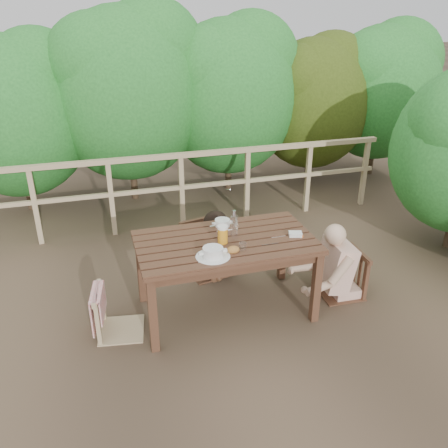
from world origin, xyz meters
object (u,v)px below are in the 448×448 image
object	(u,v)px
chair_far	(210,228)
chair_right	(343,256)
tumbler	(243,247)
diner_right	(348,236)
table	(225,277)
soup_near	(213,253)
bottle	(234,224)
woman	(209,222)
beer_glass	(223,235)
butter_tub	(295,235)
soup_far	(222,223)
bread_roll	(233,250)
chair_left	(118,292)

from	to	relation	value
chair_far	chair_right	world-z (taller)	chair_far
tumbler	diner_right	bearing A→B (deg)	8.48
table	diner_right	distance (m)	1.27
diner_right	soup_near	distance (m)	1.45
soup_near	bottle	world-z (taller)	bottle
woman	soup_near	world-z (taller)	woman
table	beer_glass	size ratio (longest dim) A/B	8.91
chair_far	chair_right	size ratio (longest dim) A/B	1.19
butter_tub	chair_far	bearing A→B (deg)	140.23
table	bottle	xyz separation A→B (m)	(0.10, 0.05, 0.51)
chair_right	soup_near	size ratio (longest dim) A/B	2.92
soup_near	bottle	bearing A→B (deg)	47.72
beer_glass	chair_right	bearing A→B (deg)	0.14
soup_far	butter_tub	size ratio (longest dim) A/B	2.02
bread_roll	beer_glass	size ratio (longest dim) A/B	0.63
butter_tub	bottle	bearing A→B (deg)	-179.09
chair_right	soup_far	size ratio (longest dim) A/B	3.55
woman	butter_tub	distance (m)	1.10
soup_far	beer_glass	world-z (taller)	beer_glass
chair_right	chair_far	bearing A→B (deg)	-123.40
chair_right	soup_near	distance (m)	1.46
diner_right	bread_roll	size ratio (longest dim) A/B	11.39
soup_far	bottle	xyz separation A→B (m)	(0.04, -0.25, 0.10)
woman	soup_near	size ratio (longest dim) A/B	3.89
chair_far	diner_right	bearing A→B (deg)	-47.52
woman	butter_tub	size ratio (longest dim) A/B	9.57
tumbler	butter_tub	size ratio (longest dim) A/B	0.66
chair_left	bread_roll	size ratio (longest dim) A/B	7.33
woman	bread_roll	xyz separation A→B (m)	(-0.05, -1.04, 0.20)
chair_far	soup_near	world-z (taller)	chair_far
chair_far	chair_left	bearing A→B (deg)	-154.46
chair_right	chair_left	bearing A→B (deg)	-87.76
table	diner_right	size ratio (longest dim) A/B	1.25
chair_left	butter_tub	xyz separation A→B (m)	(1.64, -0.06, 0.36)
table	tumbler	world-z (taller)	tumbler
woman	beer_glass	world-z (taller)	woman
diner_right	bread_roll	distance (m)	1.26
woman	soup_far	bearing A→B (deg)	77.71
woman	beer_glass	bearing A→B (deg)	71.07
chair_far	beer_glass	xyz separation A→B (m)	(-0.09, -0.83, 0.32)
table	chair_right	bearing A→B (deg)	-2.10
diner_right	table	bearing A→B (deg)	90.17
soup_near	tumbler	distance (m)	0.29
table	soup_near	bearing A→B (deg)	-125.76
diner_right	chair_left	bearing A→B (deg)	92.24
chair_far	soup_near	xyz separation A→B (m)	(-0.24, -1.05, 0.28)
beer_glass	chair_far	bearing A→B (deg)	83.51
diner_right	soup_far	size ratio (longest dim) A/B	5.30
chair_far	soup_near	size ratio (longest dim) A/B	3.47
chair_far	diner_right	size ratio (longest dim) A/B	0.80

